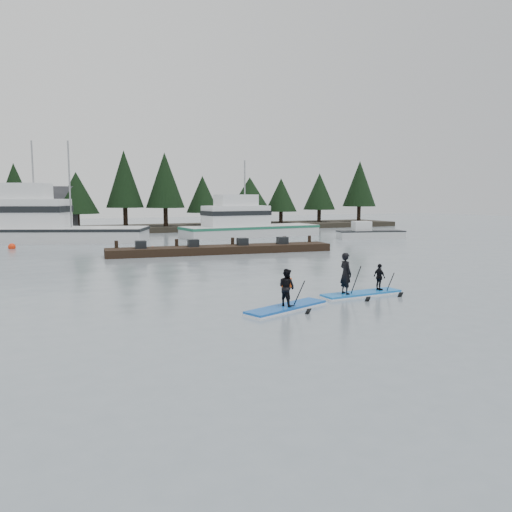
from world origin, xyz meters
name	(u,v)px	position (x,y,z in m)	size (l,w,h in m)	color
ground	(324,303)	(0.00, 0.00, 0.00)	(160.00, 160.00, 0.00)	slate
far_shore	(125,229)	(0.00, 42.00, 0.30)	(70.00, 8.00, 0.60)	#2D281E
treeline	(125,232)	(0.00, 42.00, 0.00)	(60.00, 4.00, 8.00)	black
fishing_boat_large	(40,233)	(-8.95, 31.82, 0.73)	(17.53, 10.81, 9.67)	silver
fishing_boat_medium	(247,231)	(9.75, 29.61, 0.58)	(13.98, 5.06, 8.26)	silver
skiff	(371,235)	(19.48, 22.88, 0.36)	(6.21, 1.86, 0.72)	silver
floating_dock	(222,249)	(2.36, 16.96, 0.26)	(15.59, 2.08, 0.52)	black
buoy_a	(12,249)	(-11.01, 26.23, 0.00)	(0.54, 0.54, 0.54)	red
buoy_b	(153,251)	(-1.73, 20.12, 0.00)	(0.48, 0.48, 0.48)	red
paddleboard_solo	(287,296)	(-1.69, -0.30, 0.45)	(3.46, 1.94, 1.86)	#1250AD
paddleboard_duo	(359,282)	(2.06, 0.70, 0.54)	(3.49, 1.22, 2.26)	blue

